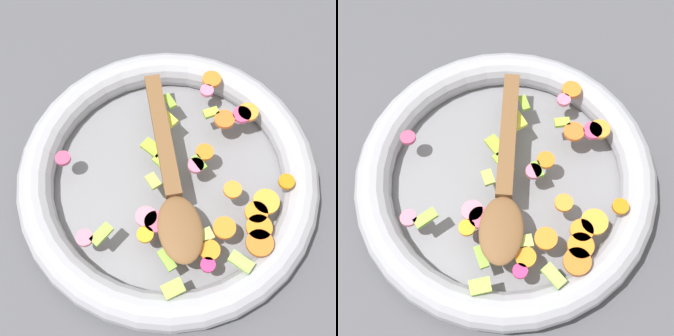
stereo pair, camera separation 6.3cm
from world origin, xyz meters
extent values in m
plane|color=#4C4C51|center=(0.00, 0.00, 0.00)|extent=(4.00, 4.00, 0.00)
cylinder|color=slate|center=(0.00, 0.00, 0.01)|extent=(0.37, 0.37, 0.01)
torus|color=#9E9EA5|center=(0.00, 0.00, 0.03)|extent=(0.42, 0.42, 0.05)
cylinder|color=orange|center=(0.00, 0.09, 0.05)|extent=(0.03, 0.03, 0.01)
cylinder|color=orange|center=(0.05, 0.10, 0.05)|extent=(0.04, 0.04, 0.01)
cylinder|color=orange|center=(-0.04, 0.04, 0.05)|extent=(0.03, 0.03, 0.01)
cylinder|color=orange|center=(0.10, 0.01, 0.05)|extent=(0.03, 0.03, 0.01)
cylinder|color=orange|center=(-0.04, 0.15, 0.05)|extent=(0.03, 0.03, 0.01)
cylinder|color=orange|center=(0.02, 0.13, 0.05)|extent=(0.03, 0.03, 0.01)
cylinder|color=orange|center=(-0.10, 0.05, 0.05)|extent=(0.04, 0.04, 0.01)
cylinder|color=orange|center=(0.09, 0.09, 0.05)|extent=(0.04, 0.04, 0.01)
cylinder|color=orange|center=(0.04, 0.14, 0.05)|extent=(0.04, 0.04, 0.01)
cylinder|color=orange|center=(-0.12, 0.07, 0.05)|extent=(0.03, 0.03, 0.01)
cylinder|color=orange|center=(-0.16, 0.01, 0.05)|extent=(0.03, 0.03, 0.01)
cylinder|color=orange|center=(0.00, 0.14, 0.05)|extent=(0.05, 0.05, 0.01)
cylinder|color=orange|center=(0.06, 0.15, 0.05)|extent=(0.05, 0.05, 0.01)
cube|color=#8EBF3F|center=(0.12, -0.04, 0.05)|extent=(0.03, 0.02, 0.01)
cube|color=#97C83A|center=(-0.01, -0.01, 0.05)|extent=(0.03, 0.02, 0.01)
cube|color=#96D24F|center=(0.09, 0.13, 0.05)|extent=(0.02, 0.03, 0.01)
cube|color=#A0D248|center=(0.15, 0.06, 0.05)|extent=(0.03, 0.03, 0.01)
cube|color=#87B534|center=(-0.10, -0.04, 0.05)|extent=(0.02, 0.03, 0.01)
cube|color=#B1C858|center=(0.07, 0.08, 0.05)|extent=(0.03, 0.03, 0.01)
cube|color=#A8C44E|center=(0.03, -0.01, 0.05)|extent=(0.02, 0.03, 0.01)
cube|color=#80B135|center=(-0.02, 0.04, 0.05)|extent=(0.02, 0.03, 0.01)
cube|color=#96B733|center=(-0.02, -0.03, 0.05)|extent=(0.03, 0.03, 0.01)
cube|color=#83BA3C|center=(0.12, 0.05, 0.05)|extent=(0.03, 0.03, 0.01)
cube|color=#9CD13C|center=(-0.10, 0.03, 0.05)|extent=(0.02, 0.02, 0.01)
cylinder|color=#CE2D6B|center=(0.11, 0.09, 0.05)|extent=(0.03, 0.03, 0.01)
cylinder|color=pink|center=(0.08, 0.00, 0.05)|extent=(0.03, 0.03, 0.01)
cylinder|color=#DB6D85|center=(0.13, -0.06, 0.05)|extent=(0.02, 0.02, 0.01)
cylinder|color=#DE6B8C|center=(-0.02, 0.03, 0.05)|extent=(0.03, 0.03, 0.01)
cylinder|color=#C8436A|center=(0.04, -0.14, 0.05)|extent=(0.03, 0.03, 0.01)
cylinder|color=pink|center=(-0.14, 0.01, 0.05)|extent=(0.03, 0.03, 0.01)
cylinder|color=#DC5475|center=(0.08, 0.01, 0.05)|extent=(0.03, 0.03, 0.01)
cylinder|color=#D14471|center=(-0.12, 0.07, 0.05)|extent=(0.03, 0.03, 0.01)
cube|color=yellow|center=(0.00, 0.00, 0.05)|extent=(0.02, 0.02, 0.01)
cube|color=yellow|center=(-0.07, -0.03, 0.05)|extent=(0.04, 0.04, 0.01)
cube|color=brown|center=(-0.04, -0.02, 0.06)|extent=(0.17, 0.12, 0.01)
ellipsoid|color=brown|center=(0.08, 0.05, 0.06)|extent=(0.11, 0.09, 0.01)
camera|label=1|loc=(0.26, 0.10, 0.62)|focal=50.00mm
camera|label=2|loc=(0.23, 0.16, 0.62)|focal=50.00mm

